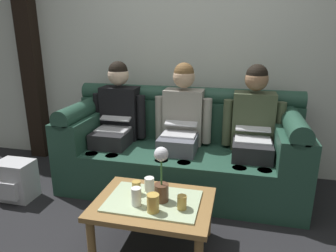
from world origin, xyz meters
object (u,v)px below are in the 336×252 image
at_px(flower_vase, 161,176).
at_px(cup_far_center, 149,185).
at_px(backpack_left, 16,181).
at_px(couch, 181,151).
at_px(cup_far_right, 136,187).
at_px(person_left, 117,118).
at_px(cup_near_left, 136,197).
at_px(cup_far_left, 153,203).
at_px(person_right, 253,128).
at_px(cup_near_right, 182,202).
at_px(coffee_table, 153,208).
at_px(person_middle, 181,123).

height_order(flower_vase, cup_far_center, flower_vase).
bearing_deg(backpack_left, couch, 23.49).
relative_size(cup_far_center, cup_far_right, 1.13).
height_order(couch, person_left, person_left).
xyz_separation_m(cup_near_left, cup_far_center, (0.03, 0.20, -0.01)).
xyz_separation_m(cup_near_left, backpack_left, (-1.34, 0.46, -0.27)).
height_order(couch, cup_far_left, couch).
bearing_deg(cup_far_right, cup_near_left, -70.89).
xyz_separation_m(person_right, cup_near_left, (-0.76, -1.08, -0.21)).
bearing_deg(cup_far_left, backpack_left, 161.08).
height_order(flower_vase, cup_near_right, flower_vase).
bearing_deg(couch, cup_far_center, -93.89).
height_order(coffee_table, backpack_left, coffee_table).
relative_size(cup_near_left, cup_far_center, 1.19).
height_order(couch, cup_far_right, couch).
xyz_separation_m(cup_near_left, cup_far_right, (-0.05, 0.15, -0.02)).
height_order(couch, cup_far_center, couch).
relative_size(flower_vase, cup_near_right, 4.10).
relative_size(person_middle, cup_far_center, 11.58).
xyz_separation_m(couch, person_left, (-0.67, -0.00, 0.29)).
xyz_separation_m(cup_near_left, cup_far_left, (0.13, -0.05, -0.00)).
bearing_deg(cup_near_right, couch, 101.40).
xyz_separation_m(couch, flower_vase, (0.06, -0.98, 0.20)).
height_order(person_middle, flower_vase, person_middle).
bearing_deg(person_middle, flower_vase, -86.64).
bearing_deg(couch, cup_near_left, -94.73).
bearing_deg(person_right, cup_near_left, -125.10).
distance_m(cup_far_center, cup_far_left, 0.27).
bearing_deg(person_middle, couch, 90.00).
bearing_deg(flower_vase, cup_far_right, 165.52).
bearing_deg(cup_near_left, person_middle, 85.25).
xyz_separation_m(couch, coffee_table, (0.00, -0.99, -0.04)).
distance_m(coffee_table, cup_far_right, 0.19).
relative_size(coffee_table, cup_far_center, 7.64).
relative_size(person_left, person_right, 1.00).
bearing_deg(couch, cup_near_right, -78.60).
bearing_deg(flower_vase, person_right, 58.16).
relative_size(cup_near_right, cup_far_right, 1.01).
height_order(cup_far_center, cup_far_left, cup_far_left).
relative_size(flower_vase, cup_far_left, 3.23).
height_order(cup_near_left, cup_far_left, cup_near_left).
bearing_deg(person_middle, person_right, 0.01).
xyz_separation_m(cup_far_left, backpack_left, (-1.47, 0.50, -0.27)).
bearing_deg(person_right, person_middle, -179.99).
height_order(cup_near_right, cup_far_right, same).
bearing_deg(flower_vase, coffee_table, -172.17).
relative_size(person_middle, cup_far_right, 13.03).
relative_size(coffee_table, cup_far_right, 8.60).
bearing_deg(person_left, couch, 0.33).
height_order(couch, person_middle, person_middle).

